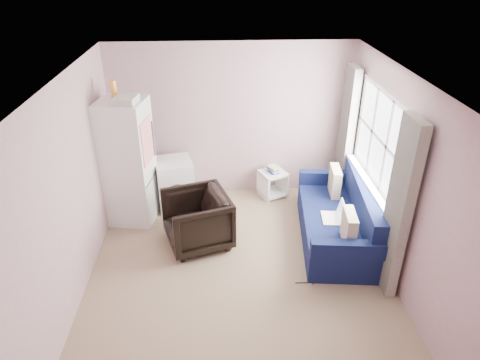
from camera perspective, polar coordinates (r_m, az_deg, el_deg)
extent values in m
cube|color=#957D61|center=(5.70, -0.18, -11.90)|extent=(3.80, 4.20, 0.02)
cube|color=silver|center=(4.49, -0.23, 13.38)|extent=(3.80, 4.20, 0.02)
cube|color=#AF8A90|center=(6.89, -1.11, 7.83)|extent=(3.80, 0.02, 2.50)
cube|color=#AF8A90|center=(3.30, 1.79, -18.99)|extent=(3.80, 0.02, 2.50)
cube|color=#AF8A90|center=(5.25, -21.52, -1.28)|extent=(0.02, 4.20, 2.50)
cube|color=#AF8A90|center=(5.40, 20.47, -0.19)|extent=(0.02, 4.20, 2.50)
cube|color=white|center=(5.87, 18.23, 5.22)|extent=(0.01, 1.60, 1.20)
imported|color=black|center=(5.92, -5.78, -5.00)|extent=(0.99, 1.03, 0.86)
cube|color=silver|center=(6.42, -14.65, 2.23)|extent=(0.73, 0.73, 1.88)
cube|color=#504C53|center=(6.43, -11.65, 0.20)|extent=(0.10, 0.59, 0.02)
cube|color=#504C53|center=(6.40, -11.49, 5.43)|extent=(0.03, 0.04, 0.54)
cube|color=white|center=(6.14, -12.26, 5.08)|extent=(0.08, 0.45, 0.64)
cylinder|color=#FEA632|center=(6.12, -16.49, 11.46)|extent=(0.10, 0.10, 0.26)
cube|color=beige|center=(5.93, -14.97, 10.30)|extent=(0.32, 0.36, 0.10)
cube|color=silver|center=(6.87, -8.68, -0.43)|extent=(0.67, 0.67, 0.79)
cube|color=#504C53|center=(6.69, -8.89, 2.25)|extent=(0.62, 0.60, 0.05)
cylinder|color=#504C53|center=(6.62, -8.33, -1.53)|extent=(0.26, 0.08, 0.26)
cube|color=white|center=(7.06, 4.42, 0.92)|extent=(0.52, 0.52, 0.04)
cube|color=white|center=(7.24, 4.32, -1.65)|extent=(0.52, 0.52, 0.04)
cube|color=white|center=(7.08, 3.09, -0.81)|extent=(0.19, 0.38, 0.44)
cube|color=white|center=(7.24, 5.61, -0.19)|extent=(0.19, 0.38, 0.44)
cube|color=#244697|center=(7.05, 4.43, 1.14)|extent=(0.20, 0.23, 0.03)
cube|color=beige|center=(7.04, 4.52, 1.35)|extent=(0.21, 0.23, 0.03)
cube|color=#244697|center=(7.03, 4.37, 1.52)|extent=(0.19, 0.23, 0.03)
cube|color=beige|center=(7.01, 4.53, 1.71)|extent=(0.21, 0.23, 0.03)
cube|color=#101A49|center=(6.23, 12.45, -6.17)|extent=(1.08, 1.96, 0.42)
cube|color=#101A49|center=(6.06, 16.14, -2.76)|extent=(0.38, 1.89, 0.46)
cube|color=#101A49|center=(5.32, 14.19, -8.95)|extent=(0.90, 0.24, 0.21)
cube|color=#101A49|center=(6.83, 11.64, 0.33)|extent=(0.90, 0.24, 0.21)
cube|color=#C7B896|center=(5.51, 14.32, -6.17)|extent=(0.17, 0.43, 0.42)
cube|color=#C7B896|center=(6.53, 12.53, -0.13)|extent=(0.17, 0.43, 0.42)
cube|color=white|center=(6.00, 12.01, -5.00)|extent=(0.27, 0.37, 0.02)
cube|color=silver|center=(5.96, 13.37, -4.06)|extent=(0.10, 0.35, 0.23)
cube|color=white|center=(6.11, 16.75, -0.19)|extent=(0.14, 1.70, 0.04)
cube|color=white|center=(6.12, 17.23, 0.07)|extent=(0.02, 1.68, 0.05)
cube|color=white|center=(5.87, 18.07, 5.22)|extent=(0.02, 1.68, 0.05)
cube|color=white|center=(5.67, 18.98, 10.79)|extent=(0.02, 1.68, 0.05)
cube|color=white|center=(5.20, 20.92, 1.68)|extent=(0.02, 0.05, 1.20)
cube|color=white|center=(5.64, 18.94, 4.14)|extent=(0.02, 0.05, 1.20)
cube|color=white|center=(6.10, 17.25, 6.23)|extent=(0.02, 0.05, 1.20)
cube|color=white|center=(6.57, 15.78, 8.02)|extent=(0.02, 0.05, 1.20)
cube|color=beige|center=(5.13, 20.38, -3.74)|extent=(0.12, 0.46, 2.18)
cube|color=beige|center=(6.93, 13.96, 5.76)|extent=(0.12, 0.46, 2.18)
cylinder|color=black|center=(5.64, 10.85, -12.80)|extent=(0.28, 0.19, 0.01)
cylinder|color=black|center=(5.56, 9.08, -13.36)|extent=(0.33, 0.02, 0.01)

